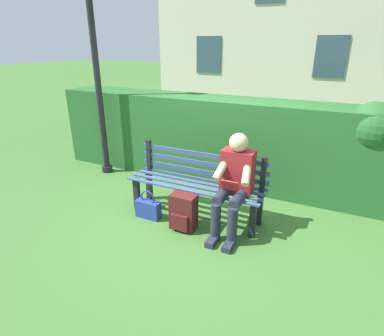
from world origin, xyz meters
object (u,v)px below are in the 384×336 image
(person_seated, at_px, (234,182))
(lamp_post, at_px, (92,31))
(backpack, at_px, (183,212))
(park_bench, at_px, (198,182))
(handbag, at_px, (148,208))

(person_seated, xyz_separation_m, lamp_post, (2.61, -0.82, 1.67))
(backpack, relative_size, lamp_post, 0.13)
(park_bench, bearing_deg, person_seated, 162.37)
(park_bench, xyz_separation_m, handbag, (0.54, 0.37, -0.33))
(backpack, bearing_deg, lamp_post, -27.16)
(lamp_post, bearing_deg, handbag, 146.28)
(person_seated, relative_size, backpack, 2.61)
(handbag, bearing_deg, backpack, 175.82)
(park_bench, relative_size, backpack, 3.89)
(backpack, xyz_separation_m, handbag, (0.54, -0.04, -0.09))
(park_bench, bearing_deg, backpack, 90.17)
(handbag, bearing_deg, person_seated, -169.40)
(park_bench, xyz_separation_m, person_seated, (-0.54, 0.17, 0.18))
(person_seated, distance_m, handbag, 1.21)
(park_bench, xyz_separation_m, lamp_post, (2.07, -0.65, 1.85))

